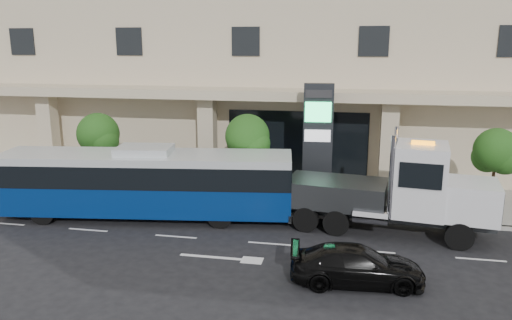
{
  "coord_description": "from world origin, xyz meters",
  "views": [
    {
      "loc": [
        3.03,
        -20.09,
        7.88
      ],
      "look_at": [
        -1.26,
        2.0,
        2.62
      ],
      "focal_mm": 35.0,
      "sensor_mm": 36.0,
      "label": 1
    }
  ],
  "objects": [
    {
      "name": "tow_truck",
      "position": [
        5.04,
        0.7,
        1.82
      ],
      "size": [
        9.77,
        3.46,
        4.42
      ],
      "rotation": [
        0.0,
        0.0,
        -0.13
      ],
      "color": "#2D3033",
      "rests_on": "ground"
    },
    {
      "name": "convention_center",
      "position": [
        -0.0,
        15.42,
        9.97
      ],
      "size": [
        60.0,
        17.6,
        20.0
      ],
      "color": "#C7B395",
      "rests_on": "ground"
    },
    {
      "name": "black_sedan",
      "position": [
        3.41,
        -4.29,
        0.65
      ],
      "size": [
        4.63,
        2.27,
        1.29
      ],
      "primitive_type": "imported",
      "rotation": [
        0.0,
        0.0,
        1.68
      ],
      "color": "black",
      "rests_on": "ground"
    },
    {
      "name": "tree_mid",
      "position": [
        -1.97,
        3.59,
        3.26
      ],
      "size": [
        2.28,
        2.2,
        4.38
      ],
      "color": "#422B19",
      "rests_on": "sidewalk"
    },
    {
      "name": "sidewalk",
      "position": [
        0.0,
        5.0,
        0.07
      ],
      "size": [
        120.0,
        6.0,
        0.15
      ],
      "primitive_type": "cube",
      "color": "gray",
      "rests_on": "ground"
    },
    {
      "name": "signage_pylon",
      "position": [
        1.4,
        4.42,
        3.12
      ],
      "size": [
        1.49,
        0.64,
        5.85
      ],
      "rotation": [
        0.0,
        0.0,
        0.07
      ],
      "color": "black",
      "rests_on": "sidewalk"
    },
    {
      "name": "curb",
      "position": [
        0.0,
        2.0,
        0.07
      ],
      "size": [
        120.0,
        0.3,
        0.15
      ],
      "primitive_type": "cube",
      "color": "gray",
      "rests_on": "ground"
    },
    {
      "name": "tree_right",
      "position": [
        9.53,
        3.59,
        3.04
      ],
      "size": [
        2.1,
        2.0,
        4.04
      ],
      "color": "#422B19",
      "rests_on": "sidewalk"
    },
    {
      "name": "ground",
      "position": [
        0.0,
        0.0,
        0.0
      ],
      "size": [
        120.0,
        120.0,
        0.0
      ],
      "primitive_type": "plane",
      "color": "black",
      "rests_on": "ground"
    },
    {
      "name": "city_bus",
      "position": [
        -6.11,
        0.54,
        1.71
      ],
      "size": [
        13.54,
        4.55,
        3.37
      ],
      "rotation": [
        0.0,
        0.0,
        0.13
      ],
      "color": "black",
      "rests_on": "ground"
    },
    {
      "name": "tree_left",
      "position": [
        -9.97,
        3.59,
        3.11
      ],
      "size": [
        2.27,
        2.2,
        4.22
      ],
      "color": "#422B19",
      "rests_on": "sidewalk"
    }
  ]
}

